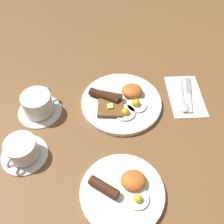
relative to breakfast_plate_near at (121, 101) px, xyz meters
name	(u,v)px	position (x,y,z in m)	size (l,w,h in m)	color
ground_plane	(121,104)	(0.00, 0.00, -0.01)	(3.00, 3.00, 0.00)	brown
breakfast_plate_near	(121,101)	(0.00, 0.00, 0.00)	(0.28, 0.28, 0.05)	white
breakfast_plate_far	(123,191)	(0.00, 0.32, 0.00)	(0.23, 0.23, 0.05)	white
teacup_near	(38,105)	(0.28, 0.03, 0.02)	(0.15, 0.15, 0.08)	white
teacup_far	(22,150)	(0.30, 0.20, 0.02)	(0.14, 0.14, 0.07)	white
napkin	(185,96)	(-0.24, -0.03, -0.01)	(0.12, 0.20, 0.01)	white
knife	(189,93)	(-0.25, -0.04, -0.01)	(0.04, 0.18, 0.01)	silver
spoon	(184,103)	(-0.22, 0.01, 0.00)	(0.04, 0.17, 0.01)	silver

